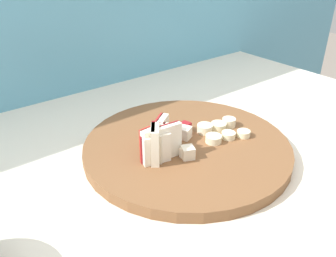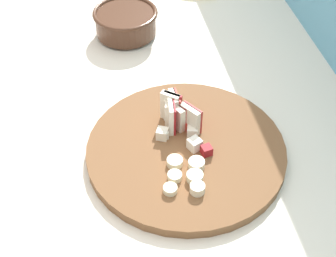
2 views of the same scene
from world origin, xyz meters
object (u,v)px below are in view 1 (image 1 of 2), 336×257
(apple_wedge_fan, at_px, (159,142))
(banana_slice_rows, at_px, (221,130))
(cutting_board, at_px, (187,147))
(apple_dice_pile, at_px, (180,140))

(apple_wedge_fan, height_order, banana_slice_rows, apple_wedge_fan)
(cutting_board, xyz_separation_m, banana_slice_rows, (0.07, -0.01, 0.02))
(apple_wedge_fan, distance_m, banana_slice_rows, 0.14)
(apple_dice_pile, bearing_deg, banana_slice_rows, -9.75)
(cutting_board, bearing_deg, banana_slice_rows, -11.13)
(banana_slice_rows, bearing_deg, apple_wedge_fan, 177.13)
(cutting_board, height_order, apple_wedge_fan, apple_wedge_fan)
(cutting_board, height_order, apple_dice_pile, apple_dice_pile)
(apple_wedge_fan, xyz_separation_m, banana_slice_rows, (0.13, -0.01, -0.02))
(apple_wedge_fan, relative_size, apple_dice_pile, 0.84)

